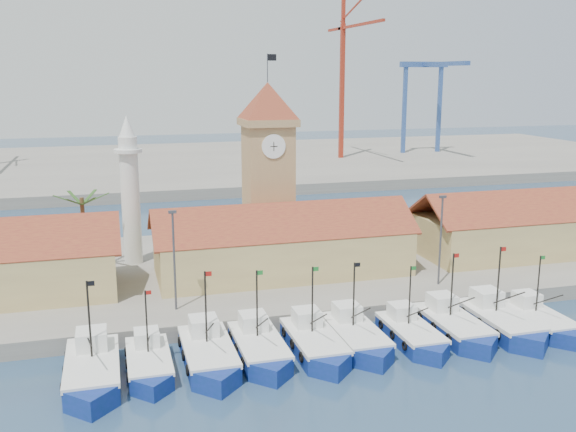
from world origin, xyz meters
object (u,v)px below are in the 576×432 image
object	(u,v)px
boat_5	(357,338)
clock_tower	(268,167)
boat_0	(92,373)
minaret	(130,190)

from	to	relation	value
boat_5	clock_tower	distance (m)	25.47
boat_5	boat_0	bearing A→B (deg)	-177.82
boat_5	minaret	distance (m)	31.28
clock_tower	minaret	xyz separation A→B (m)	(-15.00, 2.00, -2.23)
boat_0	clock_tower	xyz separation A→B (m)	(19.06, 23.59, 11.14)
boat_5	minaret	size ratio (longest dim) A/B	0.60
boat_0	clock_tower	size ratio (longest dim) A/B	0.46
boat_0	boat_5	distance (m)	20.89
boat_0	minaret	world-z (taller)	minaret
boat_5	clock_tower	world-z (taller)	clock_tower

